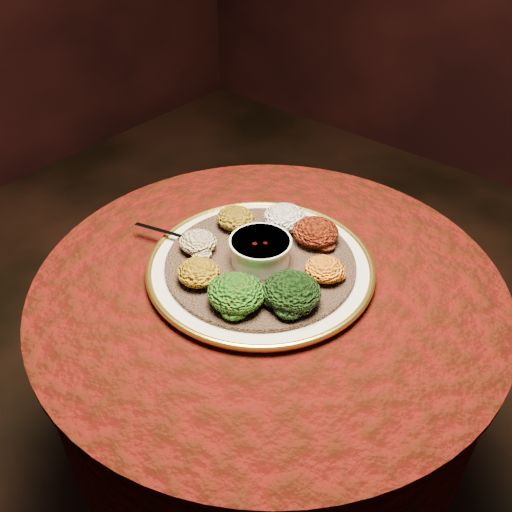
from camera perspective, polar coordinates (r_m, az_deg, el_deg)
The scene contains 13 objects.
table at distance 1.28m, azimuth 1.15°, elevation -8.65°, with size 0.96×0.96×0.73m.
platter at distance 1.17m, azimuth 0.44°, elevation -1.09°, with size 0.57×0.57×0.02m.
injera at distance 1.17m, azimuth 0.44°, elevation -0.68°, with size 0.39×0.39×0.01m, color brown.
stew_bowl at distance 1.15m, azimuth 0.45°, elevation 0.69°, with size 0.13×0.13×0.05m.
spoon at distance 1.23m, azimuth -7.10°, elevation 1.85°, with size 0.16×0.06×0.01m.
portion_ayib at distance 1.25m, azimuth 2.95°, elevation 3.89°, with size 0.10×0.09×0.05m, color white.
portion_kitfo at distance 1.21m, azimuth 5.97°, elevation 2.41°, with size 0.10×0.10×0.05m, color black.
portion_tikil at distance 1.12m, azimuth 6.89°, elevation -1.30°, with size 0.08×0.08×0.04m, color #B16A0E.
portion_gomen at distance 1.06m, azimuth 3.57°, elevation -3.53°, with size 0.11×0.11×0.05m, color black.
portion_mixveg at distance 1.05m, azimuth -2.01°, elevation -3.73°, with size 0.11×0.10×0.05m, color #953009.
portion_kik at distance 1.11m, azimuth -5.76°, elevation -1.64°, with size 0.09×0.08×0.04m, color #9E730D.
portion_timatim at distance 1.19m, azimuth -5.82°, elevation 1.40°, with size 0.08×0.08×0.04m, color maroon.
portion_shiro at distance 1.25m, azimuth -2.05°, elevation 3.81°, with size 0.09×0.08×0.04m, color #835E0F.
Camera 1 is at (0.54, -0.69, 1.49)m, focal length 40.00 mm.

